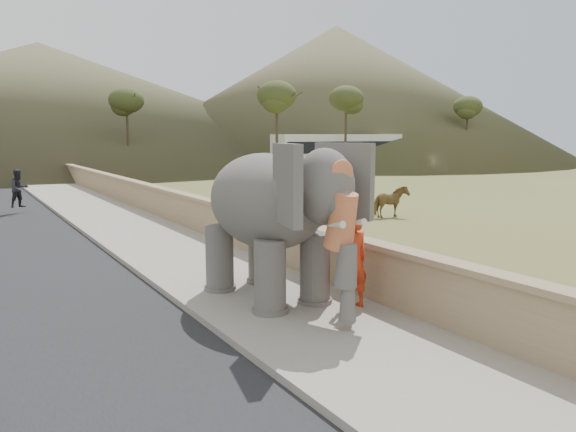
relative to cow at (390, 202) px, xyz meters
name	(u,v)px	position (x,y,z in m)	size (l,w,h in m)	color
ground	(413,383)	(-9.22, -11.03, -0.60)	(160.00, 160.00, 0.00)	olive
walkway	(161,245)	(-9.22, -1.03, -0.52)	(3.00, 120.00, 0.15)	#9E9687
parapet	(216,223)	(-7.57, -1.03, -0.05)	(0.30, 120.00, 1.10)	tan
cow	(390,202)	(0.00, 0.00, 0.00)	(0.65, 1.42, 1.20)	brown
distant_car	(269,164)	(7.73, 23.49, 0.12)	(1.70, 4.23, 1.44)	silver
bus_white	(338,154)	(12.81, 21.07, 0.95)	(2.50, 11.00, 3.10)	silver
bus_orange	(396,152)	(19.99, 22.24, 0.95)	(2.50, 11.00, 3.10)	orange
hill_right	(336,94)	(26.78, 40.97, 7.40)	(56.00, 56.00, 16.00)	brown
hill_far	(41,102)	(-4.22, 58.97, 6.40)	(80.00, 80.00, 14.00)	brown
elephant_and_man	(267,222)	(-9.21, -7.13, 0.94)	(2.38, 4.01, 2.80)	slate
trees	(24,114)	(-10.78, 15.65, 3.56)	(48.84, 45.81, 9.90)	#473828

